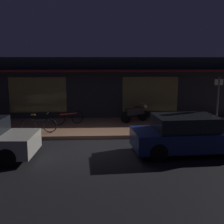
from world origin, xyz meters
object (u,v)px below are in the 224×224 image
at_px(bicycle_parked, 39,125).
at_px(motorcycle, 135,113).
at_px(bicycle_extra, 68,118).
at_px(sign_post, 218,97).
at_px(parked_car_across, 187,135).

bearing_deg(bicycle_parked, motorcycle, 23.03).
distance_m(bicycle_extra, sign_post, 7.90).
bearing_deg(bicycle_parked, parked_car_across, -24.90).
relative_size(motorcycle, sign_post, 0.65).
distance_m(bicycle_parked, parked_car_across, 6.61).
bearing_deg(sign_post, parked_car_across, -124.58).
bearing_deg(bicycle_extra, motorcycle, 6.63).
relative_size(sign_post, parked_car_across, 0.57).
relative_size(motorcycle, bicycle_extra, 1.00).
bearing_deg(sign_post, bicycle_extra, 180.00).
height_order(bicycle_extra, sign_post, sign_post).
distance_m(sign_post, parked_car_across, 5.37).
xyz_separation_m(bicycle_parked, sign_post, (9.01, 1.59, 1.00)).
xyz_separation_m(bicycle_extra, parked_car_across, (4.82, -4.38, 0.20)).
distance_m(bicycle_parked, sign_post, 9.21).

